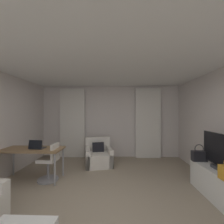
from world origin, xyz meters
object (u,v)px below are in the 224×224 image
armchair (98,156)px  tv_console (220,184)px  desk_chair (50,164)px  laptop (37,147)px  handbag_primary (199,156)px  tv_flatscreen (222,153)px  desk (33,151)px

armchair → tv_console: armchair is taller
armchair → tv_console: bearing=-34.7°
armchair → desk_chair: (-1.04, -1.09, 0.12)m
laptop → handbag_primary: bearing=-2.7°
tv_flatscreen → handbag_primary: (-0.13, 0.51, -0.20)m
handbag_primary → tv_flatscreen: bearing=-75.8°
armchair → tv_console: size_ratio=0.78×
armchair → tv_console: 3.05m
desk_chair → laptop: (-0.31, -0.01, 0.41)m
armchair → handbag_primary: (2.38, -1.27, 0.41)m
laptop → tv_flatscreen: tv_flatscreen is taller
laptop → desk_chair: bearing=1.1°
tv_console → tv_flatscreen: 0.60m
tv_console → tv_flatscreen: bearing=-90.0°
tv_console → desk_chair: bearing=169.7°
tv_console → handbag_primary: bearing=105.6°
tv_console → armchair: bearing=145.3°
desk_chair → tv_flatscreen: tv_flatscreen is taller
laptop → tv_flatscreen: (3.86, -0.69, 0.07)m
desk → tv_console: desk is taller
armchair → desk_chair: size_ratio=1.09×
tv_flatscreen → desk: bearing=170.0°
tv_console → tv_flatscreen: (0.00, -0.05, 0.60)m
desk → handbag_primary: (3.85, -0.19, -0.01)m
laptop → handbag_primary: size_ratio=0.89×
armchair → desk: (-1.46, -1.08, 0.42)m
desk → laptop: 0.16m
tv_console → handbag_primary: size_ratio=3.36×
desk_chair → handbag_primary: size_ratio=2.39×
laptop → tv_flatscreen: bearing=-10.1°
tv_flatscreen → handbag_primary: tv_flatscreen is taller
handbag_primary → tv_console: bearing=-74.4°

